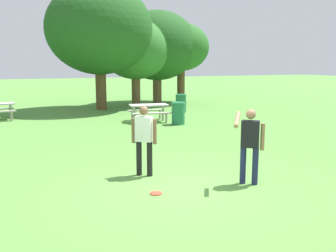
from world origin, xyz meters
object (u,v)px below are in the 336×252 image
Objects in this scene: person_catcher at (144,136)px; person_thrower at (250,141)px; tree_far_right at (99,29)px; tree_back_left at (157,46)px; trash_can_beside_table at (178,113)px; tree_slender_mid at (135,49)px; tree_back_right at (181,48)px; trash_can_further_along at (181,103)px; picnic_table_near at (149,109)px; frisbee at (156,193)px.

person_thrower is at bearing -39.23° from person_catcher.
tree_far_right reaches higher than tree_back_left.
person_thrower and person_catcher have the same top height.
tree_back_left is at bearing 73.73° from trash_can_beside_table.
tree_slender_mid reaches higher than person_catcher.
tree_slender_mid is 1.01× the size of tree_back_right.
person_thrower is 12.28m from trash_can_further_along.
trash_can_further_along is at bearing 40.74° from picnic_table_near.
frisbee is (-0.23, -1.29, -0.93)m from person_catcher.
tree_back_right reaches higher than picnic_table_near.
trash_can_beside_table is (0.86, -1.29, -0.08)m from picnic_table_near.
frisbee is at bearing -118.17° from trash_can_beside_table.
tree_back_left reaches higher than trash_can_further_along.
tree_back_right is at bearing 62.78° from frisbee.
trash_can_beside_table is at bearing 61.83° from frisbee.
trash_can_further_along is 5.93m from tree_back_right.
person_catcher is 1.71× the size of trash_can_further_along.
tree_back_left is (6.63, 16.27, 3.69)m from frisbee.
trash_can_beside_table is (3.92, 6.45, -0.46)m from person_catcher.
tree_back_right reaches higher than trash_can_beside_table.
trash_can_further_along is (6.02, 11.39, 0.47)m from frisbee.
person_thrower is at bearing -104.51° from trash_can_beside_table.
frisbee is 0.04× the size of tree_far_right.
person_catcher is at bearing 140.77° from person_thrower.
trash_can_beside_table is at bearing -95.24° from tree_slender_mid.
frisbee is 0.26× the size of trash_can_beside_table.
picnic_table_near is (1.20, 9.26, -0.40)m from person_thrower.
frisbee is at bearing -112.18° from tree_back_left.
picnic_table_near is at bearing 123.64° from trash_can_beside_table.
person_catcher is 0.28× the size of tree_back_left.
tree_far_right is (2.20, 13.08, 3.50)m from person_catcher.
tree_far_right is 2.80m from tree_slender_mid.
tree_far_right is 4.68m from tree_back_left.
tree_back_left reaches higher than person_thrower.
picnic_table_near is at bearing 82.62° from person_thrower.
tree_far_right is 1.34× the size of tree_back_right.
person_catcher reaches higher than trash_can_beside_table.
tree_slender_mid reaches higher than tree_back_right.
frisbee is 16.44m from tree_slender_mid.
person_thrower is 16.00m from tree_slender_mid.
tree_far_right is at bearing 140.43° from trash_can_further_along.
trash_can_beside_table reaches higher than frisbee.
tree_back_left is (4.21, 1.91, -0.74)m from tree_far_right.
trash_can_further_along reaches higher than frisbee.
tree_back_right is (8.20, 15.94, 3.59)m from frisbee.
tree_slender_mid reaches higher than trash_can_beside_table.
person_catcher is 11.66m from trash_can_further_along.
trash_can_beside_table reaches higher than picnic_table_near.
tree_back_left is (4.55, 16.50, 2.74)m from person_thrower.
tree_back_right is at bearing 61.44° from person_catcher.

